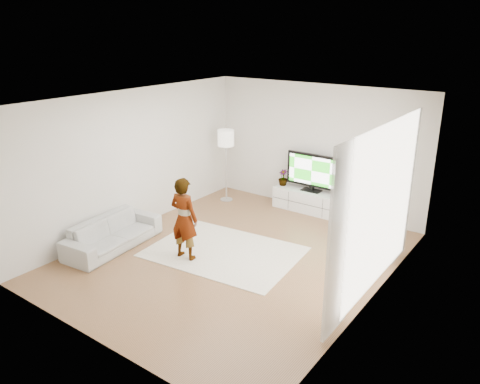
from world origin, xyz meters
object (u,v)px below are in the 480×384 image
Objects in this scene: media_console at (310,201)px; floor_lamp at (226,141)px; player at (184,219)px; sofa at (113,233)px; television at (312,171)px; rug at (224,252)px.

media_console is 1.00× the size of floor_lamp.
player is 1.54m from sofa.
player is at bearing -102.43° from television.
floor_lamp is at bearing -165.35° from media_console.
rug is at bearing -65.93° from sofa.
sofa is (-2.13, -3.81, -0.65)m from television.
floor_lamp reaches higher than sofa.
media_console is at bearing -35.10° from sofa.
media_console is at bearing 83.48° from rug.
media_console is 1.39× the size of television.
floor_lamp reaches higher than rug.
sofa reaches higher than rug.
sofa is at bearing -119.37° from media_console.
sofa is at bearing -92.84° from floor_lamp.
sofa is (-1.39, -0.46, -0.48)m from player.
floor_lamp reaches higher than player.
media_console is 2.77m from rug.
sofa is at bearing 14.69° from player.
television is at bearing 15.40° from floor_lamp.
sofa reaches higher than media_console.
media_console is 2.36m from floor_lamp.
rug is at bearing -53.45° from floor_lamp.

